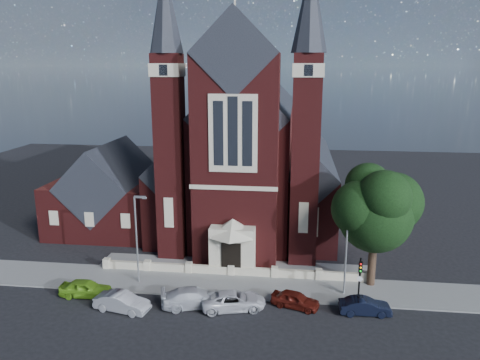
{
  "coord_description": "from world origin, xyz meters",
  "views": [
    {
      "loc": [
        5.63,
        -33.05,
        18.9
      ],
      "look_at": [
        0.14,
        12.0,
        7.77
      ],
      "focal_mm": 35.0,
      "sensor_mm": 36.0,
      "label": 1
    }
  ],
  "objects_px": {
    "church": "(250,156)",
    "car_dark_red": "(295,300)",
    "street_lamp_right": "(348,244)",
    "traffic_signal": "(360,275)",
    "car_lime_van": "(86,288)",
    "car_navy": "(365,306)",
    "street_tree": "(377,211)",
    "car_silver_a": "(122,302)",
    "parish_hall": "(111,195)",
    "street_lamp_left": "(137,234)",
    "car_white_suv": "(233,300)",
    "car_silver_b": "(194,297)"
  },
  "relations": [
    {
      "from": "street_tree",
      "to": "car_silver_a",
      "type": "relative_size",
      "value": 2.39
    },
    {
      "from": "church",
      "to": "street_lamp_right",
      "type": "relative_size",
      "value": 4.31
    },
    {
      "from": "street_lamp_left",
      "to": "car_white_suv",
      "type": "xyz_separation_m",
      "value": [
        8.92,
        -3.49,
        -3.88
      ]
    },
    {
      "from": "street_lamp_left",
      "to": "street_lamp_right",
      "type": "bearing_deg",
      "value": 0.0
    },
    {
      "from": "car_navy",
      "to": "street_lamp_right",
      "type": "bearing_deg",
      "value": 18.2
    },
    {
      "from": "street_lamp_right",
      "to": "car_navy",
      "type": "relative_size",
      "value": 2.02
    },
    {
      "from": "parish_hall",
      "to": "car_lime_van",
      "type": "relative_size",
      "value": 2.85
    },
    {
      "from": "car_dark_red",
      "to": "church",
      "type": "bearing_deg",
      "value": 32.61
    },
    {
      "from": "street_lamp_left",
      "to": "car_white_suv",
      "type": "height_order",
      "value": "street_lamp_left"
    },
    {
      "from": "street_lamp_left",
      "to": "car_lime_van",
      "type": "xyz_separation_m",
      "value": [
        -3.68,
        -2.97,
        -3.87
      ]
    },
    {
      "from": "street_lamp_right",
      "to": "car_dark_red",
      "type": "relative_size",
      "value": 2.08
    },
    {
      "from": "car_white_suv",
      "to": "car_dark_red",
      "type": "distance_m",
      "value": 4.97
    },
    {
      "from": "traffic_signal",
      "to": "car_dark_red",
      "type": "height_order",
      "value": "traffic_signal"
    },
    {
      "from": "street_lamp_right",
      "to": "car_navy",
      "type": "bearing_deg",
      "value": -68.53
    },
    {
      "from": "car_lime_van",
      "to": "car_dark_red",
      "type": "relative_size",
      "value": 1.1
    },
    {
      "from": "parish_hall",
      "to": "street_lamp_left",
      "type": "xyz_separation_m",
      "value": [
        8.09,
        -14.0,
        0.59
      ]
    },
    {
      "from": "street_tree",
      "to": "car_dark_red",
      "type": "relative_size",
      "value": 2.76
    },
    {
      "from": "car_lime_van",
      "to": "car_silver_a",
      "type": "bearing_deg",
      "value": -118.48
    },
    {
      "from": "street_tree",
      "to": "traffic_signal",
      "type": "height_order",
      "value": "street_tree"
    },
    {
      "from": "street_lamp_left",
      "to": "car_silver_b",
      "type": "height_order",
      "value": "street_lamp_left"
    },
    {
      "from": "parish_hall",
      "to": "car_lime_van",
      "type": "xyz_separation_m",
      "value": [
        4.41,
        -16.97,
        -3.28
      ]
    },
    {
      "from": "church",
      "to": "street_lamp_right",
      "type": "xyz_separation_m",
      "value": [
        10.09,
        -18.94,
        -3.59
      ]
    },
    {
      "from": "car_silver_a",
      "to": "car_white_suv",
      "type": "xyz_separation_m",
      "value": [
        8.69,
        1.41,
        -0.02
      ]
    },
    {
      "from": "parish_hall",
      "to": "street_tree",
      "type": "bearing_deg",
      "value": -23.26
    },
    {
      "from": "car_lime_van",
      "to": "car_navy",
      "type": "xyz_separation_m",
      "value": [
        22.91,
        -0.15,
        -0.07
      ]
    },
    {
      "from": "church",
      "to": "car_lime_van",
      "type": "xyz_separation_m",
      "value": [
        -11.59,
        -21.91,
        -7.46
      ]
    },
    {
      "from": "car_white_suv",
      "to": "street_tree",
      "type": "bearing_deg",
      "value": -79.78
    },
    {
      "from": "traffic_signal",
      "to": "car_dark_red",
      "type": "xyz_separation_m",
      "value": [
        -5.09,
        -1.1,
        -1.92
      ]
    },
    {
      "from": "street_lamp_left",
      "to": "street_lamp_right",
      "type": "relative_size",
      "value": 1.0
    },
    {
      "from": "car_white_suv",
      "to": "car_navy",
      "type": "xyz_separation_m",
      "value": [
        10.31,
        0.37,
        -0.06
      ]
    },
    {
      "from": "car_white_suv",
      "to": "church",
      "type": "bearing_deg",
      "value": -11.36
    },
    {
      "from": "street_tree",
      "to": "car_navy",
      "type": "bearing_deg",
      "value": -104.88
    },
    {
      "from": "car_silver_b",
      "to": "car_white_suv",
      "type": "height_order",
      "value": "car_silver_b"
    },
    {
      "from": "car_lime_van",
      "to": "street_tree",
      "type": "bearing_deg",
      "value": -81.27
    },
    {
      "from": "parish_hall",
      "to": "car_navy",
      "type": "distance_m",
      "value": 32.41
    },
    {
      "from": "street_tree",
      "to": "street_lamp_left",
      "type": "xyz_separation_m",
      "value": [
        -20.51,
        -1.71,
        -2.36
      ]
    },
    {
      "from": "church",
      "to": "street_tree",
      "type": "bearing_deg",
      "value": -53.83
    },
    {
      "from": "parish_hall",
      "to": "car_navy",
      "type": "bearing_deg",
      "value": -32.07
    },
    {
      "from": "street_tree",
      "to": "street_lamp_right",
      "type": "relative_size",
      "value": 1.32
    },
    {
      "from": "car_white_suv",
      "to": "car_silver_a",
      "type": "bearing_deg",
      "value": 85.28
    },
    {
      "from": "street_lamp_right",
      "to": "traffic_signal",
      "type": "bearing_deg",
      "value": -59.99
    },
    {
      "from": "car_white_suv",
      "to": "car_navy",
      "type": "distance_m",
      "value": 10.32
    },
    {
      "from": "parish_hall",
      "to": "car_navy",
      "type": "xyz_separation_m",
      "value": [
        27.32,
        -17.12,
        -3.35
      ]
    },
    {
      "from": "car_silver_b",
      "to": "street_lamp_right",
      "type": "bearing_deg",
      "value": -91.09
    },
    {
      "from": "church",
      "to": "parish_hall",
      "type": "bearing_deg",
      "value": -162.84
    },
    {
      "from": "church",
      "to": "car_dark_red",
      "type": "bearing_deg",
      "value": -74.71
    },
    {
      "from": "parish_hall",
      "to": "car_lime_van",
      "type": "distance_m",
      "value": 17.84
    },
    {
      "from": "parish_hall",
      "to": "street_lamp_right",
      "type": "bearing_deg",
      "value": -28.22
    },
    {
      "from": "parish_hall",
      "to": "street_lamp_left",
      "type": "distance_m",
      "value": 16.18
    },
    {
      "from": "street_lamp_left",
      "to": "car_dark_red",
      "type": "xyz_separation_m",
      "value": [
        13.82,
        -2.67,
        -3.94
      ]
    }
  ]
}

